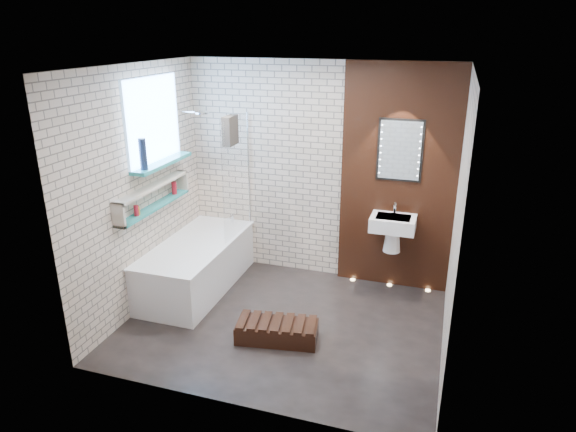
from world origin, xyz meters
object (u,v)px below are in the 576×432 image
(bathtub, at_px, (197,265))
(washbasin, at_px, (393,228))
(walnut_step, at_px, (277,332))
(bath_screen, at_px, (237,177))
(led_mirror, at_px, (400,150))

(bathtub, bearing_deg, washbasin, 16.01)
(bathtub, distance_m, walnut_step, 1.48)
(bath_screen, bearing_deg, bathtub, -128.90)
(bathtub, height_order, washbasin, washbasin)
(led_mirror, height_order, walnut_step, led_mirror)
(bath_screen, bearing_deg, washbasin, 5.78)
(bath_screen, height_order, led_mirror, led_mirror)
(bathtub, distance_m, led_mirror, 2.68)
(bath_screen, height_order, walnut_step, bath_screen)
(bathtub, distance_m, washbasin, 2.32)
(washbasin, xyz_separation_m, walnut_step, (-0.92, -1.37, -0.70))
(bathtub, relative_size, walnut_step, 2.18)
(bathtub, xyz_separation_m, walnut_step, (1.26, -0.75, -0.20))
(bath_screen, xyz_separation_m, led_mirror, (1.82, 0.34, 0.37))
(bath_screen, xyz_separation_m, washbasin, (1.82, 0.18, -0.49))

